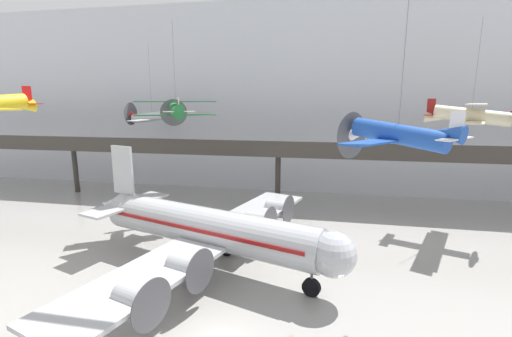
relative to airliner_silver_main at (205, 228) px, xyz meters
name	(u,v)px	position (x,y,z in m)	size (l,w,h in m)	color
hangar_back_wall	(285,99)	(3.46, 26.67, 10.26)	(140.00, 3.00, 27.29)	silver
mezzanine_walkway	(277,152)	(3.46, 18.01, 3.56)	(110.00, 3.20, 8.56)	#38332D
airliner_silver_main	(205,228)	(0.00, 0.00, 0.00)	(23.81, 27.70, 9.43)	#B7BABF
suspended_plane_green_biplane	(176,110)	(-5.62, 8.07, 9.07)	(7.76, 6.93, 10.36)	#1E6B33
suspended_plane_blue_trainer	(398,135)	(12.91, -5.44, 8.23)	(6.55, 6.80, 11.04)	#1E4CAD
suspended_plane_cream_biplane	(472,115)	(23.17, 12.15, 8.65)	(8.43, 9.71, 10.39)	beige
suspended_plane_silver_racer	(152,117)	(-14.25, 19.53, 7.83)	(7.31, 8.94, 10.97)	silver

